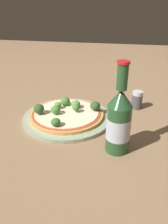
{
  "coord_description": "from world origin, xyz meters",
  "views": [
    {
      "loc": [
        0.17,
        -0.65,
        0.36
      ],
      "look_at": [
        0.06,
        -0.08,
        0.06
      ],
      "focal_mm": 35.0,
      "sensor_mm": 36.0,
      "label": 1
    }
  ],
  "objects": [
    {
      "name": "broccoli_floret_6",
      "position": [
        -0.02,
        -0.11,
        0.04
      ],
      "size": [
        0.03,
        0.03,
        0.03
      ],
      "color": "#7A9E5B",
      "rests_on": "pizza"
    },
    {
      "name": "plate",
      "position": [
        -0.01,
        -0.02,
        0.01
      ],
      "size": [
        0.3,
        0.3,
        0.01
      ],
      "color": "#93A384",
      "rests_on": "ground_plane"
    },
    {
      "name": "broccoli_floret_4",
      "position": [
        0.01,
        0.02,
        0.04
      ],
      "size": [
        0.03,
        0.03,
        0.03
      ],
      "color": "#7A9E5B",
      "rests_on": "pizza"
    },
    {
      "name": "broccoli_floret_5",
      "position": [
        -0.05,
        0.0,
        0.04
      ],
      "size": [
        0.02,
        0.02,
        0.02
      ],
      "color": "#7A9E5B",
      "rests_on": "pizza"
    },
    {
      "name": "broccoli_floret_2",
      "position": [
        -0.1,
        -0.05,
        0.04
      ],
      "size": [
        0.03,
        0.03,
        0.03
      ],
      "color": "#7A9E5B",
      "rests_on": "pizza"
    },
    {
      "name": "broccoli_floret_7",
      "position": [
        0.08,
        0.01,
        0.04
      ],
      "size": [
        0.03,
        0.03,
        0.03
      ],
      "color": "#7A9E5B",
      "rests_on": "pizza"
    },
    {
      "name": "broccoli_floret_0",
      "position": [
        -0.05,
        -0.04,
        0.04
      ],
      "size": [
        0.03,
        0.03,
        0.03
      ],
      "color": "#7A9E5B",
      "rests_on": "pizza"
    },
    {
      "name": "pizza",
      "position": [
        -0.02,
        -0.02,
        0.02
      ],
      "size": [
        0.25,
        0.25,
        0.01
      ],
      "color": "tan",
      "rests_on": "plate"
    },
    {
      "name": "broccoli_floret_1",
      "position": [
        0.02,
        -0.01,
        0.04
      ],
      "size": [
        0.02,
        0.02,
        0.03
      ],
      "color": "#7A9E5B",
      "rests_on": "pizza"
    },
    {
      "name": "beer_bottle",
      "position": [
        0.16,
        -0.16,
        0.09
      ],
      "size": [
        0.06,
        0.06,
        0.24
      ],
      "color": "#234C28",
      "rests_on": "ground_plane"
    },
    {
      "name": "broccoli_floret_3",
      "position": [
        -0.03,
        0.03,
        0.04
      ],
      "size": [
        0.03,
        0.03,
        0.03
      ],
      "color": "#7A9E5B",
      "rests_on": "pizza"
    },
    {
      "name": "ground_plane",
      "position": [
        0.0,
        0.0,
        0.0
      ],
      "size": [
        3.0,
        3.0,
        0.0
      ],
      "primitive_type": "plane",
      "color": "#846647"
    },
    {
      "name": "pepper_shaker",
      "position": [
        0.22,
        0.11,
        0.03
      ],
      "size": [
        0.04,
        0.04,
        0.07
      ],
      "color": "#4C4C51",
      "rests_on": "ground_plane"
    }
  ]
}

